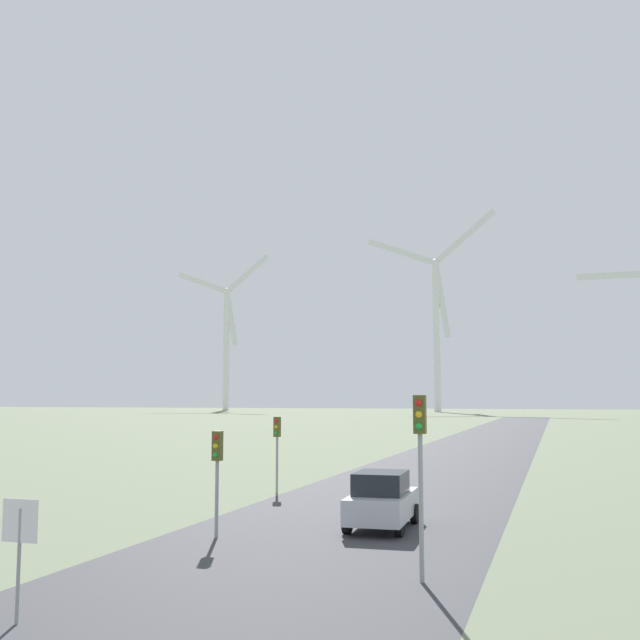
{
  "coord_description": "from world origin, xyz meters",
  "views": [
    {
      "loc": [
        6.77,
        -5.48,
        4.21
      ],
      "look_at": [
        0.0,
        15.89,
        6.56
      ],
      "focal_mm": 42.0,
      "sensor_mm": 36.0,
      "label": 1
    }
  ],
  "objects_px": {
    "traffic_light_post_near_left": "(217,459)",
    "traffic_light_post_near_right": "(420,445)",
    "stop_sign_near": "(20,537)",
    "wind_turbine_far_left": "(227,336)",
    "wind_turbine_left": "(436,317)",
    "car_approaching": "(382,500)",
    "traffic_light_post_mid_left": "(277,437)"
  },
  "relations": [
    {
      "from": "stop_sign_near",
      "to": "wind_turbine_left",
      "type": "distance_m",
      "value": 223.19
    },
    {
      "from": "traffic_light_post_near_right",
      "to": "traffic_light_post_mid_left",
      "type": "xyz_separation_m",
      "value": [
        -9.04,
        14.38,
        -0.65
      ]
    },
    {
      "from": "stop_sign_near",
      "to": "wind_turbine_far_left",
      "type": "xyz_separation_m",
      "value": [
        -101.0,
        228.51,
        24.62
      ]
    },
    {
      "from": "car_approaching",
      "to": "wind_turbine_far_left",
      "type": "height_order",
      "value": "wind_turbine_far_left"
    },
    {
      "from": "traffic_light_post_near_left",
      "to": "traffic_light_post_near_right",
      "type": "distance_m",
      "value": 7.83
    },
    {
      "from": "stop_sign_near",
      "to": "traffic_light_post_mid_left",
      "type": "relative_size",
      "value": 0.68
    },
    {
      "from": "traffic_light_post_near_left",
      "to": "traffic_light_post_mid_left",
      "type": "xyz_separation_m",
      "value": [
        -2.14,
        10.77,
        0.12
      ]
    },
    {
      "from": "stop_sign_near",
      "to": "traffic_light_post_mid_left",
      "type": "distance_m",
      "value": 19.98
    },
    {
      "from": "traffic_light_post_near_right",
      "to": "car_approaching",
      "type": "bearing_deg",
      "value": 110.19
    },
    {
      "from": "traffic_light_post_near_left",
      "to": "wind_turbine_left",
      "type": "height_order",
      "value": "wind_turbine_left"
    },
    {
      "from": "traffic_light_post_mid_left",
      "to": "wind_turbine_far_left",
      "type": "height_order",
      "value": "wind_turbine_far_left"
    },
    {
      "from": "traffic_light_post_mid_left",
      "to": "wind_turbine_far_left",
      "type": "bearing_deg",
      "value": 115.3
    },
    {
      "from": "car_approaching",
      "to": "traffic_light_post_mid_left",
      "type": "bearing_deg",
      "value": 130.6
    },
    {
      "from": "traffic_light_post_mid_left",
      "to": "wind_turbine_left",
      "type": "xyz_separation_m",
      "value": [
        -23.22,
        200.16,
        26.93
      ]
    },
    {
      "from": "traffic_light_post_near_right",
      "to": "car_approaching",
      "type": "xyz_separation_m",
      "value": [
        -2.46,
        6.7,
        -2.22
      ]
    },
    {
      "from": "traffic_light_post_mid_left",
      "to": "wind_turbine_left",
      "type": "height_order",
      "value": "wind_turbine_left"
    },
    {
      "from": "traffic_light_post_near_right",
      "to": "wind_turbine_left",
      "type": "height_order",
      "value": "wind_turbine_left"
    },
    {
      "from": "car_approaching",
      "to": "stop_sign_near",
      "type": "bearing_deg",
      "value": -109.19
    },
    {
      "from": "wind_turbine_far_left",
      "to": "wind_turbine_left",
      "type": "height_order",
      "value": "wind_turbine_left"
    },
    {
      "from": "traffic_light_post_near_right",
      "to": "traffic_light_post_mid_left",
      "type": "bearing_deg",
      "value": 122.17
    },
    {
      "from": "car_approaching",
      "to": "wind_turbine_left",
      "type": "xyz_separation_m",
      "value": [
        -29.8,
        207.83,
        28.5
      ]
    },
    {
      "from": "traffic_light_post_mid_left",
      "to": "car_approaching",
      "type": "distance_m",
      "value": 10.23
    },
    {
      "from": "traffic_light_post_near_right",
      "to": "wind_turbine_left",
      "type": "xyz_separation_m",
      "value": [
        -32.26,
        214.53,
        26.28
      ]
    },
    {
      "from": "traffic_light_post_near_right",
      "to": "traffic_light_post_near_left",
      "type": "bearing_deg",
      "value": 152.38
    },
    {
      "from": "wind_turbine_far_left",
      "to": "traffic_light_post_near_left",
      "type": "bearing_deg",
      "value": -65.33
    },
    {
      "from": "stop_sign_near",
      "to": "car_approaching",
      "type": "bearing_deg",
      "value": 70.81
    },
    {
      "from": "stop_sign_near",
      "to": "wind_turbine_far_left",
      "type": "relative_size",
      "value": 0.04
    },
    {
      "from": "traffic_light_post_near_left",
      "to": "wind_turbine_far_left",
      "type": "xyz_separation_m",
      "value": [
        -100.79,
        219.46,
        23.87
      ]
    },
    {
      "from": "traffic_light_post_mid_left",
      "to": "stop_sign_near",
      "type": "bearing_deg",
      "value": -83.23
    },
    {
      "from": "traffic_light_post_near_right",
      "to": "wind_turbine_left",
      "type": "relative_size",
      "value": 0.07
    },
    {
      "from": "traffic_light_post_near_right",
      "to": "traffic_light_post_mid_left",
      "type": "relative_size",
      "value": 1.27
    },
    {
      "from": "traffic_light_post_near_left",
      "to": "car_approaching",
      "type": "distance_m",
      "value": 5.6
    }
  ]
}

